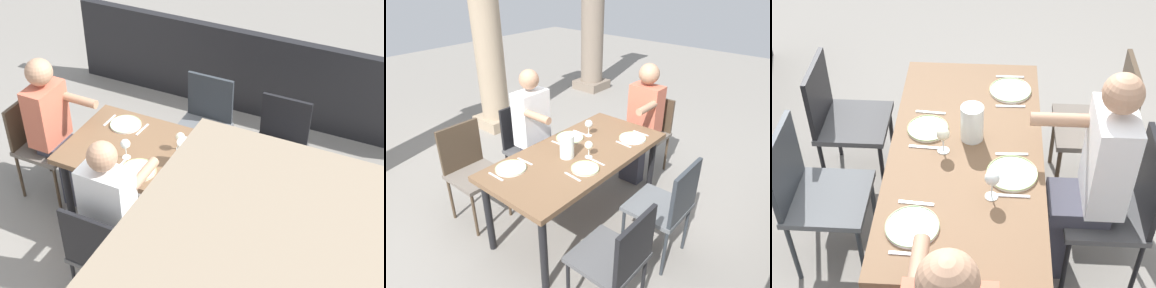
{
  "view_description": "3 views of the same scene",
  "coord_description": "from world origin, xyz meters",
  "views": [
    {
      "loc": [
        -1.53,
        2.93,
        3.37
      ],
      "look_at": [
        -0.12,
        -0.07,
        0.86
      ],
      "focal_mm": 53.63,
      "sensor_mm": 36.0,
      "label": 1
    },
    {
      "loc": [
        -1.99,
        -1.7,
        2.21
      ],
      "look_at": [
        -0.01,
        -0.01,
        0.84
      ],
      "focal_mm": 32.3,
      "sensor_mm": 36.0,
      "label": 2
    },
    {
      "loc": [
        2.2,
        0.11,
        2.71
      ],
      "look_at": [
        0.01,
        -0.01,
        0.81
      ],
      "focal_mm": 52.86,
      "sensor_mm": 36.0,
      "label": 3
    }
  ],
  "objects": [
    {
      "name": "spoon_0",
      "position": [
        -0.4,
        0.23,
        0.75
      ],
      "size": [
        0.02,
        0.17,
        0.01
      ],
      "primitive_type": "cube",
      "rotation": [
        0.0,
        0.0,
        0.03
      ],
      "color": "silver",
      "rests_on": "dining_table"
    },
    {
      "name": "spoon_2",
      "position": [
        0.31,
        0.24,
        0.75
      ],
      "size": [
        0.02,
        0.17,
        0.01
      ],
      "primitive_type": "cube",
      "rotation": [
        0.0,
        0.0,
        -0.01
      ],
      "color": "silver",
      "rests_on": "dining_table"
    },
    {
      "name": "spoon_3",
      "position": [
        0.68,
        -0.22,
        0.75
      ],
      "size": [
        0.02,
        0.17,
        0.01
      ],
      "primitive_type": "cube",
      "rotation": [
        0.0,
        0.0,
        -0.03
      ],
      "color": "silver",
      "rests_on": "dining_table"
    },
    {
      "name": "plate_3",
      "position": [
        0.53,
        -0.22,
        0.75
      ],
      "size": [
        0.25,
        0.25,
        0.02
      ],
      "color": "white",
      "rests_on": "dining_table"
    },
    {
      "name": "wine_glass_2",
      "position": [
        0.32,
        0.14,
        0.86
      ],
      "size": [
        0.07,
        0.07,
        0.16
      ],
      "color": "white",
      "rests_on": "dining_table"
    },
    {
      "name": "chair_west_north",
      "position": [
        -0.57,
        0.82,
        0.54
      ],
      "size": [
        0.44,
        0.44,
        0.93
      ],
      "color": "#6A6158",
      "rests_on": "ground"
    },
    {
      "name": "ground_plane",
      "position": [
        0.0,
        0.0,
        0.0
      ],
      "size": [
        16.0,
        16.0,
        0.0
      ],
      "primitive_type": "plane",
      "color": "gray"
    },
    {
      "name": "diner_man_white",
      "position": [
        0.11,
        0.65,
        0.71
      ],
      "size": [
        0.35,
        0.49,
        1.33
      ],
      "color": "#3F3F4C",
      "rests_on": "ground"
    },
    {
      "name": "plate_1",
      "position": [
        -0.17,
        -0.22,
        0.75
      ],
      "size": [
        0.23,
        0.23,
        0.02
      ],
      "color": "silver",
      "rests_on": "dining_table"
    },
    {
      "name": "spoon_1",
      "position": [
        -0.02,
        -0.22,
        0.75
      ],
      "size": [
        0.03,
        0.17,
        0.01
      ],
      "primitive_type": "cube",
      "rotation": [
        0.0,
        0.0,
        -0.06
      ],
      "color": "silver",
      "rests_on": "dining_table"
    },
    {
      "name": "wine_glass_1",
      "position": [
        -0.0,
        -0.12,
        0.85
      ],
      "size": [
        0.07,
        0.07,
        0.15
      ],
      "color": "white",
      "rests_on": "dining_table"
    },
    {
      "name": "chair_mid_north",
      "position": [
        0.12,
        0.83,
        0.52
      ],
      "size": [
        0.44,
        0.44,
        0.91
      ],
      "color": "#4F4F50",
      "rests_on": "ground"
    },
    {
      "name": "chair_west_south",
      "position": [
        -0.57,
        -0.82,
        0.51
      ],
      "size": [
        0.44,
        0.44,
        0.87
      ],
      "color": "#4F4F50",
      "rests_on": "ground"
    },
    {
      "name": "dining_table",
      "position": [
        0.0,
        0.0,
        0.67
      ],
      "size": [
        1.68,
        0.81,
        0.74
      ],
      "color": "brown",
      "rests_on": "ground"
    },
    {
      "name": "fork_0",
      "position": [
        -0.7,
        0.23,
        0.75
      ],
      "size": [
        0.02,
        0.17,
        0.01
      ],
      "primitive_type": "cube",
      "rotation": [
        0.0,
        0.0,
        -0.0
      ],
      "color": "silver",
      "rests_on": "dining_table"
    },
    {
      "name": "plate_2",
      "position": [
        0.16,
        0.24,
        0.75
      ],
      "size": [
        0.26,
        0.26,
        0.02
      ],
      "color": "silver",
      "rests_on": "dining_table"
    },
    {
      "name": "fork_1",
      "position": [
        -0.32,
        -0.22,
        0.75
      ],
      "size": [
        0.03,
        0.17,
        0.01
      ],
      "primitive_type": "cube",
      "rotation": [
        0.0,
        0.0,
        -0.08
      ],
      "color": "silver",
      "rests_on": "dining_table"
    },
    {
      "name": "plate_0",
      "position": [
        -0.55,
        0.23,
        0.75
      ],
      "size": [
        0.25,
        0.25,
        0.02
      ],
      "color": "white",
      "rests_on": "dining_table"
    },
    {
      "name": "water_pitcher",
      "position": [
        -0.11,
        0.03,
        0.84
      ],
      "size": [
        0.12,
        0.12,
        0.21
      ],
      "color": "white",
      "rests_on": "dining_table"
    },
    {
      "name": "fork_2",
      "position": [
        0.01,
        0.24,
        0.75
      ],
      "size": [
        0.02,
        0.17,
        0.01
      ],
      "primitive_type": "cube",
      "rotation": [
        0.0,
        0.0,
        0.04
      ],
      "color": "silver",
      "rests_on": "dining_table"
    },
    {
      "name": "chair_mid_south",
      "position": [
        0.12,
        -0.82,
        0.53
      ],
      "size": [
        0.44,
        0.44,
        0.91
      ],
      "color": "#5B5E61",
      "rests_on": "ground"
    },
    {
      "name": "fork_3",
      "position": [
        0.38,
        -0.22,
        0.75
      ],
      "size": [
        0.03,
        0.17,
        0.01
      ],
      "primitive_type": "cube",
      "rotation": [
        0.0,
        0.0,
        -0.07
      ],
      "color": "silver",
      "rests_on": "dining_table"
    }
  ]
}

